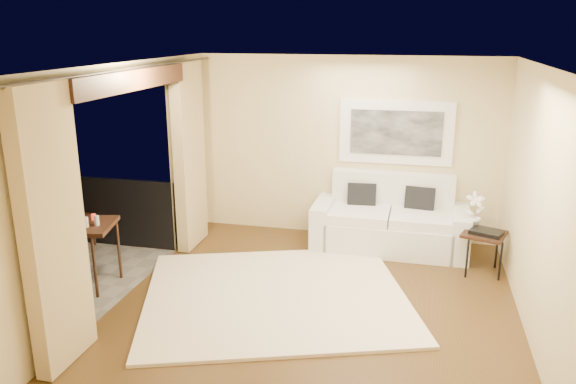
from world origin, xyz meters
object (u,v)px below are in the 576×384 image
(bistro_table, at_px, (84,230))
(balcony_chair_far, at_px, (70,213))
(side_table, at_px, (484,237))
(orchid, at_px, (475,210))
(balcony_chair_near, at_px, (8,260))
(ice_bucket, at_px, (74,213))
(sofa, at_px, (390,223))

(bistro_table, distance_m, balcony_chair_far, 1.28)
(balcony_chair_far, bearing_deg, side_table, -172.35)
(side_table, xyz_separation_m, orchid, (-0.12, 0.17, 0.30))
(side_table, xyz_separation_m, bistro_table, (-4.76, -1.50, 0.23))
(bistro_table, bearing_deg, orchid, 19.91)
(orchid, bearing_deg, balcony_chair_far, -172.33)
(balcony_chair_near, distance_m, ice_bucket, 0.93)
(sofa, bearing_deg, ice_bucket, -150.35)
(sofa, height_order, bistro_table, sofa)
(orchid, bearing_deg, ice_bucket, -161.52)
(balcony_chair_near, bearing_deg, sofa, 51.66)
(balcony_chair_near, bearing_deg, balcony_chair_far, 118.30)
(balcony_chair_near, bearing_deg, bistro_table, 72.85)
(balcony_chair_far, bearing_deg, sofa, -162.80)
(side_table, distance_m, balcony_chair_near, 5.70)
(side_table, distance_m, balcony_chair_far, 5.64)
(sofa, bearing_deg, balcony_chair_near, -143.89)
(balcony_chair_far, bearing_deg, bistro_table, 134.00)
(orchid, distance_m, balcony_chair_far, 5.54)
(sofa, bearing_deg, balcony_chair_far, -164.20)
(side_table, xyz_separation_m, ice_bucket, (-4.93, -1.43, 0.41))
(balcony_chair_far, distance_m, ice_bucket, 1.15)
(sofa, distance_m, bistro_table, 4.15)
(side_table, relative_size, orchid, 1.30)
(ice_bucket, bearing_deg, side_table, 16.19)
(sofa, relative_size, ice_bucket, 10.91)
(orchid, xyz_separation_m, balcony_chair_near, (-5.12, -2.42, -0.20))
(bistro_table, bearing_deg, side_table, 17.54)
(side_table, bearing_deg, ice_bucket, -163.81)
(orchid, xyz_separation_m, bistro_table, (-4.63, -1.68, -0.07))
(side_table, bearing_deg, orchid, 125.26)
(bistro_table, xyz_separation_m, balcony_chair_near, (-0.48, -0.74, -0.12))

